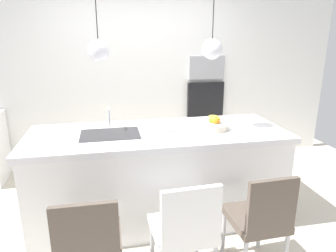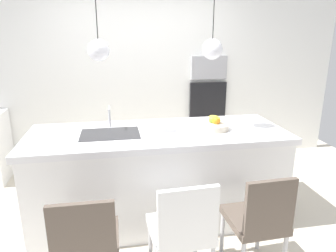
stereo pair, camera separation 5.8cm
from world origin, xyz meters
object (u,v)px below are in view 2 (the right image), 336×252
at_px(fruit_bowl, 214,125).
at_px(chair_near, 86,239).
at_px(chair_far, 258,219).
at_px(chair_middle, 182,228).
at_px(oven, 208,101).
at_px(microwave, 209,67).

relative_size(fruit_bowl, chair_near, 0.36).
relative_size(chair_near, chair_far, 0.95).
bearing_deg(fruit_bowl, chair_middle, -119.58).
bearing_deg(oven, fruit_bowl, -105.20).
bearing_deg(fruit_bowl, oven, 74.80).
xyz_separation_m(oven, chair_far, (-0.35, -2.52, -0.40)).
bearing_deg(fruit_bowl, chair_far, -84.75).
distance_m(microwave, chair_near, 3.15).
bearing_deg(chair_near, chair_middle, -0.50).
relative_size(oven, chair_far, 0.62).
bearing_deg(chair_middle, chair_near, 179.50).
height_order(fruit_bowl, microwave, microwave).
xyz_separation_m(microwave, chair_near, (-1.65, -2.51, -0.92)).
xyz_separation_m(microwave, oven, (0.00, 0.00, -0.50)).
xyz_separation_m(microwave, chair_middle, (-0.96, -2.52, -0.91)).
xyz_separation_m(fruit_bowl, oven, (0.44, 1.60, -0.10)).
height_order(fruit_bowl, oven, oven).
xyz_separation_m(chair_middle, chair_far, (0.60, 0.00, 0.01)).
distance_m(oven, chair_near, 3.04).
height_order(microwave, oven, microwave).
bearing_deg(oven, microwave, 180.00).
bearing_deg(chair_near, microwave, 56.65).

